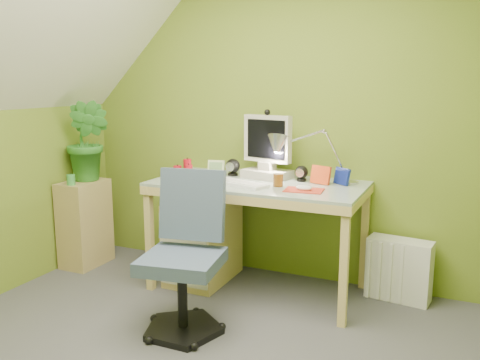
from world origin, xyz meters
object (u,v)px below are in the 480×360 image
at_px(side_ledge, 85,223).
at_px(radiator, 399,270).
at_px(desk_lamp, 328,144).
at_px(desk, 258,236).
at_px(monitor, 267,144).
at_px(task_chair, 182,260).
at_px(potted_plant, 88,141).

xyz_separation_m(side_ledge, radiator, (2.45, 0.34, -0.14)).
relative_size(desk_lamp, side_ledge, 0.78).
bearing_deg(desk, radiator, 13.54).
xyz_separation_m(monitor, radiator, (0.97, 0.05, -0.84)).
bearing_deg(desk_lamp, task_chair, -130.06).
distance_m(monitor, radiator, 1.28).
bearing_deg(side_ledge, potted_plant, 51.72).
xyz_separation_m(desk, side_ledge, (-1.49, -0.11, -0.05)).
xyz_separation_m(desk, desk_lamp, (0.45, 0.18, 0.67)).
height_order(monitor, side_ledge, monitor).
xyz_separation_m(desk_lamp, side_ledge, (-1.94, -0.29, -0.72)).
height_order(side_ledge, potted_plant, potted_plant).
bearing_deg(desk, potted_plant, -177.45).
distance_m(desk, task_chair, 0.82).
bearing_deg(desk_lamp, monitor, 171.90).
xyz_separation_m(potted_plant, radiator, (2.41, 0.29, -0.81)).
xyz_separation_m(monitor, task_chair, (-0.16, -0.98, -0.59)).
height_order(desk_lamp, task_chair, desk_lamp).
distance_m(task_chair, radiator, 1.55).
xyz_separation_m(desk, task_chair, (-0.16, -0.80, 0.06)).
distance_m(potted_plant, radiator, 2.56).
bearing_deg(radiator, task_chair, -130.23).
distance_m(monitor, task_chair, 1.15).
height_order(desk, desk_lamp, desk_lamp).
bearing_deg(radiator, side_ledge, -164.71).
distance_m(side_ledge, potted_plant, 0.68).
relative_size(desk_lamp, radiator, 1.28).
relative_size(desk, potted_plant, 2.28).
distance_m(desk, monitor, 0.68).
bearing_deg(task_chair, desk, 69.21).
relative_size(side_ledge, radiator, 1.63).
bearing_deg(side_ledge, task_chair, -27.44).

